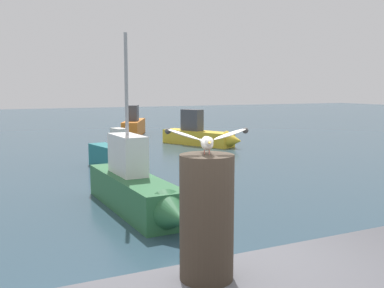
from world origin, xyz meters
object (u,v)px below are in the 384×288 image
(boat_orange, at_px, (134,126))
(boat_green, at_px, (137,189))
(mooring_post, at_px, (207,217))
(boat_teal, at_px, (112,156))
(seagull, at_px, (207,140))
(boat_yellow, at_px, (202,135))

(boat_orange, bearing_deg, boat_green, -108.24)
(mooring_post, relative_size, boat_teal, 0.28)
(seagull, relative_size, boat_yellow, 0.13)
(mooring_post, bearing_deg, boat_orange, 72.90)
(boat_yellow, distance_m, boat_green, 11.93)
(boat_orange, height_order, boat_teal, boat_orange)
(boat_yellow, relative_size, boat_teal, 1.33)
(boat_yellow, bearing_deg, seagull, -116.98)
(boat_teal, bearing_deg, mooring_post, -102.28)
(seagull, xyz_separation_m, boat_orange, (6.92, 22.48, -1.86))
(mooring_post, relative_size, boat_green, 0.20)
(seagull, xyz_separation_m, boat_green, (1.64, 6.46, -1.87))
(seagull, bearing_deg, boat_orange, 72.89)
(seagull, distance_m, boat_yellow, 18.44)
(seagull, xyz_separation_m, boat_yellow, (8.32, 16.34, -1.92))
(seagull, relative_size, boat_teal, 0.18)
(boat_orange, xyz_separation_m, boat_yellow, (1.40, -6.14, -0.07))
(seagull, xyz_separation_m, boat_teal, (2.62, 12.02, -1.95))
(boat_green, bearing_deg, seagull, -104.24)
(boat_orange, distance_m, boat_green, 16.86)
(boat_orange, relative_size, boat_green, 0.97)
(seagull, relative_size, boat_green, 0.13)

